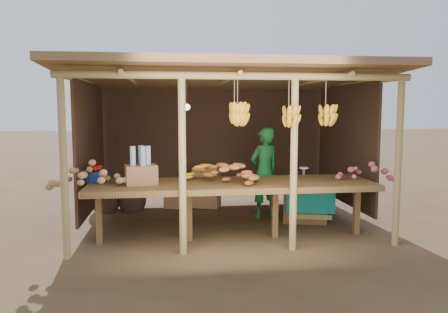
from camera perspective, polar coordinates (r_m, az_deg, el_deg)
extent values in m
plane|color=brown|center=(7.09, 0.00, -8.46)|extent=(60.00, 60.00, 0.00)
cylinder|color=tan|center=(5.50, -20.21, -1.48)|extent=(0.09, 0.09, 2.20)
cylinder|color=tan|center=(6.11, 21.80, -0.79)|extent=(0.09, 0.09, 2.20)
cylinder|color=tan|center=(8.43, -15.63, 1.25)|extent=(0.09, 0.09, 2.20)
cylinder|color=tan|center=(8.84, 12.40, 1.56)|extent=(0.09, 0.09, 2.20)
cylinder|color=tan|center=(5.35, -5.45, -1.31)|extent=(0.09, 0.09, 2.20)
cylinder|color=tan|center=(5.57, 9.09, -1.07)|extent=(0.09, 0.09, 2.20)
cylinder|color=tan|center=(5.39, 2.01, 10.48)|extent=(4.40, 0.09, 0.09)
cylinder|color=tan|center=(8.36, -1.29, 8.99)|extent=(4.40, 0.09, 0.09)
cube|color=olive|center=(6.88, 0.00, 10.33)|extent=(4.70, 3.50, 0.28)
cube|color=#402A1D|center=(8.35, -1.26, 2.20)|extent=(4.20, 0.04, 1.98)
cube|color=#402A1D|center=(7.14, -17.02, 1.22)|extent=(0.04, 2.40, 1.98)
cube|color=#402A1D|center=(7.62, 15.53, 1.57)|extent=(0.04, 2.40, 1.98)
cube|color=brown|center=(6.01, 1.13, -3.74)|extent=(3.90, 1.05, 0.08)
cube|color=brown|center=(6.11, -16.00, -7.66)|extent=(0.08, 0.08, 0.72)
cube|color=brown|center=(6.04, -4.58, -7.59)|extent=(0.08, 0.08, 0.72)
cube|color=brown|center=(6.20, 6.66, -7.23)|extent=(0.08, 0.08, 0.72)
cube|color=brown|center=(6.59, 16.92, -6.67)|extent=(0.08, 0.08, 0.72)
cylinder|color=navy|center=(6.40, -16.49, -2.37)|extent=(0.40, 0.40, 0.14)
cube|color=#976843|center=(5.93, -10.78, -2.32)|extent=(0.46, 0.39, 0.26)
imported|color=#176A2B|center=(7.29, 5.28, -2.05)|extent=(0.65, 0.56, 1.50)
cube|color=brown|center=(7.22, 10.46, -5.77)|extent=(0.80, 0.73, 0.62)
cube|color=#0D917D|center=(7.16, 10.51, -3.09)|extent=(0.89, 0.82, 0.06)
cube|color=#976843|center=(8.00, -2.25, -5.27)|extent=(0.55, 0.49, 0.37)
cube|color=#976843|center=(7.94, -2.26, -2.66)|extent=(0.55, 0.49, 0.37)
cube|color=#976843|center=(7.98, -5.89, -5.34)|extent=(0.55, 0.49, 0.37)
ellipsoid|color=#402A1D|center=(7.93, -15.21, -4.92)|extent=(0.50, 0.50, 0.68)
ellipsoid|color=#402A1D|center=(7.88, -11.92, -4.91)|extent=(0.50, 0.50, 0.68)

